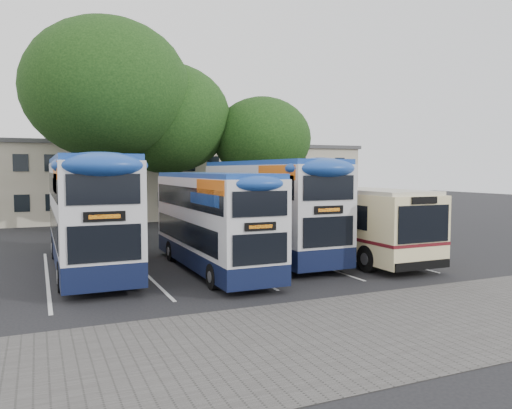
{
  "coord_description": "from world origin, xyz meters",
  "views": [
    {
      "loc": [
        -11.0,
        -15.16,
        4.02
      ],
      "look_at": [
        -2.14,
        5.0,
        2.48
      ],
      "focal_mm": 35.0,
      "sensor_mm": 36.0,
      "label": 1
    }
  ],
  "objects": [
    {
      "name": "ground",
      "position": [
        0.0,
        0.0,
        0.0
      ],
      "size": [
        120.0,
        120.0,
        0.0
      ],
      "primitive_type": "plane",
      "color": "black",
      "rests_on": "ground"
    },
    {
      "name": "paving_strip",
      "position": [
        -2.0,
        -5.0,
        0.01
      ],
      "size": [
        40.0,
        6.0,
        0.01
      ],
      "primitive_type": "cube",
      "color": "#595654",
      "rests_on": "ground"
    },
    {
      "name": "bay_lines",
      "position": [
        -3.75,
        5.0,
        0.01
      ],
      "size": [
        14.12,
        11.0,
        0.01
      ],
      "color": "silver",
      "rests_on": "ground"
    },
    {
      "name": "depot_building",
      "position": [
        0.0,
        26.99,
        3.15
      ],
      "size": [
        32.4,
        8.4,
        6.2
      ],
      "color": "#B0A78E",
      "rests_on": "ground"
    },
    {
      "name": "lamp_post",
      "position": [
        6.0,
        19.97,
        5.08
      ],
      "size": [
        0.25,
        1.05,
        9.06
      ],
      "color": "gray",
      "rests_on": "ground"
    },
    {
      "name": "tree_left",
      "position": [
        -6.85,
        17.19,
        8.96
      ],
      "size": [
        10.26,
        10.26,
        13.33
      ],
      "color": "black",
      "rests_on": "ground"
    },
    {
      "name": "tree_mid",
      "position": [
        -2.84,
        18.53,
        7.48
      ],
      "size": [
        8.74,
        8.74,
        11.21
      ],
      "color": "black",
      "rests_on": "ground"
    },
    {
      "name": "tree_right",
      "position": [
        3.51,
        16.82,
        6.17
      ],
      "size": [
        6.84,
        6.84,
        9.09
      ],
      "color": "black",
      "rests_on": "ground"
    },
    {
      "name": "bus_dd_left",
      "position": [
        -9.16,
        5.8,
        2.49
      ],
      "size": [
        2.63,
        10.83,
        4.52
      ],
      "color": "#0E1635",
      "rests_on": "ground"
    },
    {
      "name": "bus_dd_mid",
      "position": [
        -4.67,
        3.61,
        2.15
      ],
      "size": [
        2.27,
        9.35,
        3.89
      ],
      "color": "#0E1635",
      "rests_on": "ground"
    },
    {
      "name": "bus_dd_right",
      "position": [
        -1.28,
        5.69,
        2.44
      ],
      "size": [
        2.57,
        10.61,
        4.42
      ],
      "color": "#0E1635",
      "rests_on": "ground"
    },
    {
      "name": "bus_single",
      "position": [
        2.02,
        4.52,
        1.81
      ],
      "size": [
        2.73,
        10.72,
        3.2
      ],
      "color": "#F6E4A4",
      "rests_on": "ground"
    }
  ]
}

